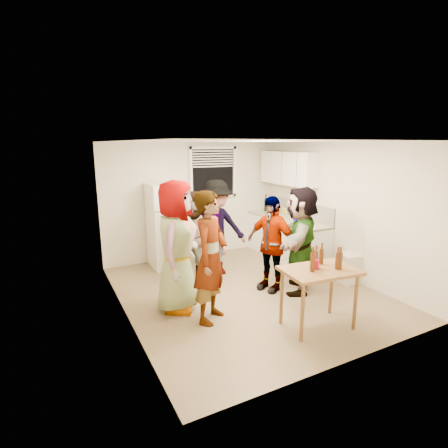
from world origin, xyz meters
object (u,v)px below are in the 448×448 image
beer_bottle_table (312,271)px  red_cup (315,269)px  trash_bin (349,269)px  beer_bottle_counter (298,223)px  guest_stripe (211,319)px  guest_back_left (197,283)px  wine_bottle (266,211)px  guest_orange (298,290)px  guest_back_right (216,274)px  refrigerator (167,225)px  kettle (274,215)px  serving_table (316,326)px  guest_grey (178,308)px  blue_cup (295,225)px  guest_black (269,289)px

beer_bottle_table → red_cup: bearing=27.2°
trash_bin → beer_bottle_counter: bearing=103.8°
red_cup → guest_stripe: 1.64m
trash_bin → guest_back_left: bearing=154.0°
wine_bottle → guest_orange: (-0.92, -2.41, -0.90)m
red_cup → guest_back_right: (-0.30, 2.40, -0.83)m
refrigerator → red_cup: refrigerator is taller
kettle → red_cup: size_ratio=1.82×
refrigerator → guest_back_left: size_ratio=1.02×
wine_bottle → serving_table: 3.91m
trash_bin → serving_table: bearing=-149.1°
kettle → guest_grey: 3.43m
beer_bottle_counter → red_cup: size_ratio=1.92×
wine_bottle → guest_stripe: size_ratio=0.16×
refrigerator → blue_cup: refrigerator is taller
guest_back_left → guest_orange: 1.79m
wine_bottle → red_cup: wine_bottle is taller
kettle → guest_stripe: kettle is taller
blue_cup → guest_grey: (-2.71, -0.63, -0.90)m
guest_back_left → serving_table: bearing=-61.4°
refrigerator → guest_black: bearing=-59.5°
beer_bottle_counter → blue_cup: 0.15m
guest_stripe → beer_bottle_table: bearing=-80.5°
kettle → guest_back_left: kettle is taller
wine_bottle → red_cup: (-1.53, -3.46, -0.07)m
guest_grey → guest_stripe: guest_grey is taller
beer_bottle_table → beer_bottle_counter: bearing=54.9°
kettle → guest_black: size_ratio=0.15×
wine_bottle → blue_cup: bearing=-101.0°
kettle → beer_bottle_table: 3.39m
beer_bottle_table → red_cup: 0.11m
beer_bottle_table → guest_grey: (-1.36, 1.41, -0.83)m
beer_bottle_table → guest_grey: size_ratio=0.12×
beer_bottle_counter → guest_grey: 3.06m
kettle → wine_bottle: bearing=96.4°
blue_cup → trash_bin: blue_cup is taller
trash_bin → guest_black: bearing=165.1°
guest_black → kettle: bearing=123.0°
wine_bottle → guest_back_right: bearing=-149.9°
wine_bottle → blue_cup: size_ratio=2.31×
guest_back_left → guest_black: bearing=-31.9°
blue_cup → kettle: bearing=79.3°
red_cup → beer_bottle_counter: bearing=56.1°
guest_orange → guest_grey: bearing=-55.8°
refrigerator → guest_back_right: size_ratio=0.93×
refrigerator → guest_back_left: 1.45m
wine_bottle → red_cup: size_ratio=2.29×
wine_bottle → blue_cup: 1.50m
beer_bottle_table → guest_grey: 2.13m
guest_stripe → red_cup: bearing=-76.2°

